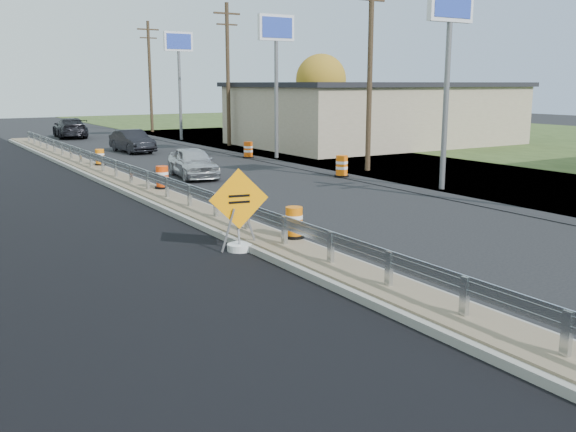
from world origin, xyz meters
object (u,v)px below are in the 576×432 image
caution_sign (239,230)px  barrel_median_far (100,157)px  barrel_median_mid (162,178)px  car_dark_mid (132,141)px  barrel_median_near (294,223)px  barrel_shoulder_near (342,167)px  barrel_shoulder_mid (248,150)px  car_silver (193,162)px  car_dark_far (70,128)px

caution_sign → barrel_median_far: (1.45, 17.68, 0.06)m
barrel_median_mid → car_dark_mid: 16.10m
caution_sign → car_dark_mid: bearing=89.3°
barrel_median_near → barrel_median_far: size_ratio=1.05×
barrel_median_near → barrel_shoulder_near: bearing=47.9°
barrel_shoulder_near → barrel_shoulder_mid: size_ratio=1.07×
barrel_median_near → car_dark_mid: bearing=80.9°
barrel_median_near → car_silver: car_silver is taller
car_silver → car_dark_mid: car_dark_mid is taller
barrel_shoulder_near → car_dark_far: car_dark_far is taller
barrel_median_mid → barrel_shoulder_mid: barrel_median_mid is taller
barrel_shoulder_mid → car_dark_mid: car_dark_mid is taller
caution_sign → car_dark_far: (4.84, 37.97, 0.24)m
car_dark_far → barrel_median_mid: bearing=88.8°
car_dark_mid → car_dark_far: 13.21m
barrel_median_near → car_dark_far: (3.39, 38.28, 0.16)m
barrel_median_mid → car_dark_far: 28.99m
barrel_median_far → barrel_shoulder_near: (8.65, -8.40, -0.13)m
car_silver → barrel_median_far: bearing=127.6°
barrel_median_near → barrel_shoulder_mid: barrel_median_near is taller
caution_sign → barrel_median_mid: 9.30m
barrel_median_far → car_silver: 5.68m
barrel_median_far → car_dark_mid: size_ratio=0.19×
barrel_shoulder_near → car_dark_far: size_ratio=0.18×
barrel_median_far → barrel_shoulder_near: bearing=-44.2°
barrel_shoulder_mid → car_dark_far: 20.40m
car_dark_far → barrel_median_far: bearing=86.1°
barrel_shoulder_mid → car_silver: 8.01m
barrel_median_mid → barrel_median_far: bearing=90.0°
barrel_shoulder_near → barrel_shoulder_mid: (0.00, 8.98, -0.03)m
caution_sign → barrel_shoulder_near: caution_sign is taller
barrel_median_near → barrel_median_mid: 9.49m
barrel_median_near → car_dark_far: 38.43m
barrel_shoulder_mid → car_silver: size_ratio=0.23×
car_dark_far → car_silver: bearing=94.3°
caution_sign → car_dark_far: size_ratio=0.40×
barrel_shoulder_near → barrel_median_near: bearing=-132.1°
caution_sign → barrel_median_mid: (1.45, 9.18, 0.10)m
barrel_shoulder_mid → car_dark_far: bearing=104.9°
barrel_median_near → barrel_median_far: 17.99m
barrel_shoulder_near → barrel_shoulder_mid: barrel_shoulder_near is taller
caution_sign → barrel_median_near: caution_sign is taller
car_silver → car_dark_far: 25.22m
barrel_shoulder_mid → car_silver: bearing=-136.6°
caution_sign → barrel_shoulder_mid: (10.10, 18.26, -0.10)m
caution_sign → barrel_median_near: bearing=-0.3°
barrel_shoulder_mid → car_dark_mid: (-4.65, 6.51, 0.25)m
barrel_median_mid → barrel_shoulder_near: (8.65, 0.10, -0.17)m
barrel_median_far → barrel_shoulder_mid: barrel_median_far is taller
barrel_median_near → barrel_shoulder_near: 12.91m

